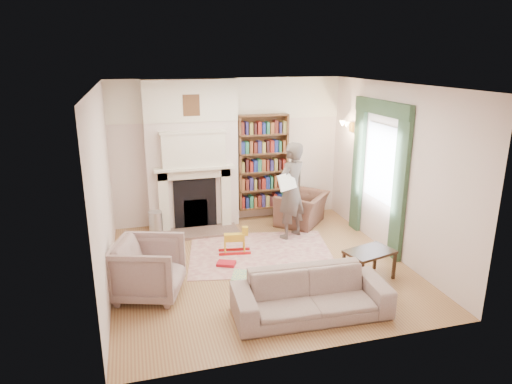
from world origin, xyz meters
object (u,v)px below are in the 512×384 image
object	(u,v)px
armchair_left	(149,269)
sofa	(311,295)
coffee_table	(369,265)
paraffin_heater	(156,226)
rocking_horse	(234,240)
armchair_reading	(302,209)
bookcase	(263,162)
man_reading	(291,191)

from	to	relation	value
armchair_left	sofa	distance (m)	2.23
coffee_table	paraffin_heater	bearing A→B (deg)	126.79
paraffin_heater	rocking_horse	bearing A→B (deg)	-36.47
sofa	rocking_horse	xyz separation A→B (m)	(-0.52, 2.11, -0.05)
armchair_reading	rocking_horse	distance (m)	1.91
bookcase	armchair_left	xyz separation A→B (m)	(-2.38, -2.60, -0.77)
man_reading	rocking_horse	world-z (taller)	man_reading
bookcase	armchair_left	bearing A→B (deg)	-132.36
armchair_left	paraffin_heater	size ratio (longest dim) A/B	1.62
sofa	rocking_horse	bearing A→B (deg)	106.62
bookcase	rocking_horse	distance (m)	2.04
paraffin_heater	armchair_left	bearing A→B (deg)	-96.05
man_reading	bookcase	bearing A→B (deg)	-109.91
man_reading	coffee_table	xyz separation A→B (m)	(0.58, -1.85, -0.66)
paraffin_heater	rocking_horse	xyz separation A→B (m)	(1.23, -0.91, -0.04)
man_reading	coffee_table	world-z (taller)	man_reading
armchair_left	rocking_horse	xyz separation A→B (m)	(1.44, 1.05, -0.17)
armchair_left	paraffin_heater	distance (m)	1.98
armchair_left	man_reading	world-z (taller)	man_reading
bookcase	armchair_left	world-z (taller)	bookcase
armchair_reading	armchair_left	size ratio (longest dim) A/B	1.08
man_reading	sofa	bearing A→B (deg)	45.88
bookcase	coffee_table	world-z (taller)	bookcase
sofa	rocking_horse	size ratio (longest dim) A/B	3.71
sofa	rocking_horse	distance (m)	2.17
man_reading	paraffin_heater	size ratio (longest dim) A/B	3.21
armchair_reading	coffee_table	xyz separation A→B (m)	(0.13, -2.45, -0.09)
armchair_left	rocking_horse	distance (m)	1.79
bookcase	armchair_left	size ratio (longest dim) A/B	2.08
armchair_left	man_reading	xyz separation A→B (m)	(2.58, 1.49, 0.48)
bookcase	armchair_reading	bearing A→B (deg)	-38.05
armchair_reading	sofa	size ratio (longest dim) A/B	0.48
sofa	armchair_reading	bearing A→B (deg)	73.89
bookcase	man_reading	distance (m)	1.17
bookcase	rocking_horse	size ratio (longest dim) A/B	3.47
man_reading	paraffin_heater	xyz separation A→B (m)	(-2.37, 0.47, -0.61)
rocking_horse	sofa	bearing A→B (deg)	-67.36
armchair_reading	man_reading	world-z (taller)	man_reading
rocking_horse	armchair_left	bearing A→B (deg)	-135.10
armchair_reading	sofa	xyz separation A→B (m)	(-1.07, -3.15, -0.02)
sofa	coffee_table	xyz separation A→B (m)	(1.20, 0.70, -0.06)
coffee_table	rocking_horse	bearing A→B (deg)	125.66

